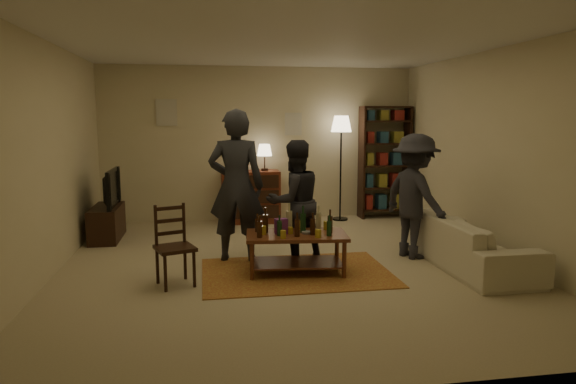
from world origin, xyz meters
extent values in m
plane|color=#C6B793|center=(0.00, 0.00, 0.00)|extent=(6.00, 6.00, 0.00)
plane|color=beige|center=(0.00, 3.00, 1.35)|extent=(5.50, 0.00, 5.50)
plane|color=beige|center=(-2.75, 0.00, 1.35)|extent=(0.00, 6.00, 6.00)
plane|color=beige|center=(2.75, 0.00, 1.35)|extent=(0.00, 6.00, 6.00)
plane|color=beige|center=(0.00, -3.00, 1.35)|extent=(5.50, 0.00, 5.50)
plane|color=white|center=(0.00, 0.00, 2.70)|extent=(6.00, 6.00, 0.00)
cube|color=beige|center=(-1.60, 2.98, 1.90)|extent=(0.35, 0.03, 0.45)
cube|color=beige|center=(0.60, 2.98, 1.70)|extent=(0.30, 0.03, 0.40)
cube|color=#9B4021|center=(0.06, -0.33, 0.01)|extent=(2.20, 1.50, 0.01)
cube|color=brown|center=(0.06, -0.33, 0.46)|extent=(1.22, 0.74, 0.04)
cube|color=brown|center=(0.06, -0.33, 0.13)|extent=(1.11, 0.64, 0.02)
cylinder|color=brown|center=(-0.49, -0.54, 0.22)|extent=(0.05, 0.05, 0.44)
cylinder|color=brown|center=(0.55, -0.64, 0.22)|extent=(0.05, 0.05, 0.44)
cylinder|color=brown|center=(-0.44, -0.02, 0.22)|extent=(0.05, 0.05, 0.44)
cylinder|color=brown|center=(0.60, -0.12, 0.22)|extent=(0.05, 0.05, 0.44)
cylinder|color=gold|center=(-0.33, -0.30, 0.53)|extent=(0.07, 0.07, 0.10)
cylinder|color=gold|center=(-0.13, -0.53, 0.52)|extent=(0.07, 0.07, 0.09)
cylinder|color=gold|center=(0.14, -0.11, 0.53)|extent=(0.07, 0.07, 0.11)
cylinder|color=gold|center=(0.26, -0.56, 0.52)|extent=(0.07, 0.07, 0.09)
cylinder|color=gold|center=(0.45, -0.17, 0.53)|extent=(0.07, 0.07, 0.10)
cylinder|color=gold|center=(-0.02, -0.33, 0.52)|extent=(0.06, 0.06, 0.08)
cube|color=#7D338D|center=(-0.12, -0.29, 0.57)|extent=(0.16, 0.12, 0.18)
cylinder|color=gray|center=(0.17, -0.36, 0.49)|extent=(0.12, 0.12, 0.03)
cube|color=black|center=(-1.33, -0.55, 0.42)|extent=(0.50, 0.50, 0.04)
cylinder|color=black|center=(-1.42, -0.75, 0.20)|extent=(0.04, 0.04, 0.41)
cylinder|color=black|center=(-1.12, -0.65, 0.20)|extent=(0.04, 0.04, 0.41)
cylinder|color=black|center=(-1.53, -0.45, 0.20)|extent=(0.04, 0.04, 0.41)
cylinder|color=black|center=(-1.23, -0.35, 0.20)|extent=(0.04, 0.04, 0.41)
cube|color=black|center=(-1.38, -0.40, 0.67)|extent=(0.31, 0.13, 0.46)
cube|color=black|center=(-2.45, 1.80, 0.25)|extent=(0.40, 1.00, 0.50)
imported|color=black|center=(-2.43, 1.80, 0.78)|extent=(0.13, 0.97, 0.56)
cube|color=brown|center=(-0.20, 2.72, 0.45)|extent=(1.00, 0.48, 0.90)
cube|color=black|center=(-0.20, 2.47, 0.22)|extent=(0.92, 0.02, 0.22)
cube|color=black|center=(-0.20, 2.47, 0.48)|extent=(0.92, 0.02, 0.22)
cube|color=black|center=(-0.20, 2.47, 0.74)|extent=(0.92, 0.02, 0.22)
cylinder|color=black|center=(0.05, 2.72, 0.92)|extent=(0.12, 0.12, 0.04)
cylinder|color=black|center=(0.05, 2.72, 1.05)|extent=(0.02, 0.02, 0.22)
cone|color=#FFE5B2|center=(0.05, 2.72, 1.26)|extent=(0.26, 0.26, 0.20)
cube|color=black|center=(1.82, 2.78, 1.00)|extent=(0.04, 0.34, 2.00)
cube|color=black|center=(2.68, 2.78, 1.00)|extent=(0.04, 0.34, 2.00)
cube|color=black|center=(2.25, 2.78, 0.15)|extent=(0.90, 0.34, 0.03)
cube|color=black|center=(2.25, 2.78, 0.55)|extent=(0.90, 0.34, 0.03)
cube|color=black|center=(2.25, 2.78, 0.95)|extent=(0.90, 0.34, 0.03)
cube|color=black|center=(2.25, 2.78, 1.35)|extent=(0.90, 0.34, 0.03)
cube|color=black|center=(2.25, 2.78, 1.75)|extent=(0.90, 0.34, 0.03)
cube|color=black|center=(2.25, 2.78, 2.00)|extent=(0.90, 0.34, 0.03)
cube|color=maroon|center=(1.95, 2.78, 0.29)|extent=(0.12, 0.22, 0.26)
cube|color=#255070|center=(2.20, 2.78, 0.29)|extent=(0.15, 0.22, 0.26)
cube|color=olive|center=(2.47, 2.78, 0.29)|extent=(0.18, 0.22, 0.26)
cube|color=#255070|center=(1.95, 2.78, 0.69)|extent=(0.12, 0.22, 0.24)
cube|color=olive|center=(2.20, 2.78, 0.69)|extent=(0.15, 0.22, 0.24)
cube|color=maroon|center=(2.47, 2.78, 0.69)|extent=(0.18, 0.22, 0.24)
cube|color=olive|center=(1.95, 2.78, 1.07)|extent=(0.12, 0.22, 0.22)
cube|color=maroon|center=(2.20, 2.78, 1.07)|extent=(0.15, 0.22, 0.22)
cube|color=#255070|center=(2.47, 2.78, 1.07)|extent=(0.18, 0.22, 0.22)
cube|color=maroon|center=(1.95, 2.78, 1.47)|extent=(0.12, 0.22, 0.20)
cube|color=#255070|center=(2.20, 2.78, 1.47)|extent=(0.15, 0.22, 0.20)
cube|color=olive|center=(2.47, 2.78, 1.47)|extent=(0.18, 0.22, 0.20)
cube|color=#255070|center=(1.95, 2.78, 1.85)|extent=(0.12, 0.22, 0.18)
cube|color=olive|center=(2.20, 2.78, 1.85)|extent=(0.15, 0.22, 0.18)
cube|color=maroon|center=(2.47, 2.78, 1.85)|extent=(0.18, 0.22, 0.18)
cylinder|color=black|center=(1.39, 2.65, 0.01)|extent=(0.28, 0.28, 0.03)
cylinder|color=black|center=(1.39, 2.65, 0.83)|extent=(0.03, 0.03, 1.65)
cone|color=#FFE5B2|center=(1.39, 2.65, 1.71)|extent=(0.36, 0.36, 0.28)
imported|color=beige|center=(2.20, -0.40, 0.30)|extent=(0.81, 2.08, 0.61)
imported|color=#27282F|center=(-0.60, 0.33, 0.96)|extent=(0.77, 0.58, 1.93)
imported|color=#24242C|center=(0.12, 0.15, 0.77)|extent=(0.90, 0.79, 1.55)
imported|color=#292932|center=(1.70, 0.12, 0.81)|extent=(0.90, 1.18, 1.62)
camera|label=1|loc=(-1.00, -6.09, 1.83)|focal=32.00mm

